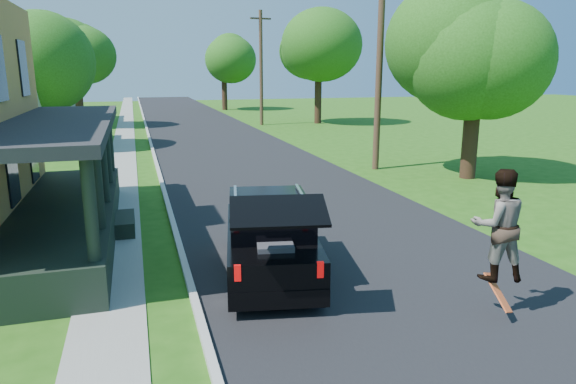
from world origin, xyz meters
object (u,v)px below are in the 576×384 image
object	(u,v)px
black_suv	(270,238)
utility_pole_near	(380,43)
tree_right_near	(477,39)
skateboarder	(498,225)

from	to	relation	value
black_suv	utility_pole_near	distance (m)	13.81
black_suv	utility_pole_near	xyz separation A→B (m)	(7.67, 10.52, 4.63)
black_suv	tree_right_near	xyz separation A→B (m)	(10.40, 7.69, 4.69)
skateboarder	tree_right_near	bearing A→B (deg)	-110.09
black_suv	skateboarder	bearing A→B (deg)	-29.40
black_suv	utility_pole_near	size ratio (longest dim) A/B	0.47
black_suv	tree_right_near	bearing A→B (deg)	46.98
black_suv	utility_pole_near	world-z (taller)	utility_pole_near
skateboarder	black_suv	bearing A→B (deg)	-26.64
black_suv	skateboarder	xyz separation A→B (m)	(3.44, -2.88, 0.83)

